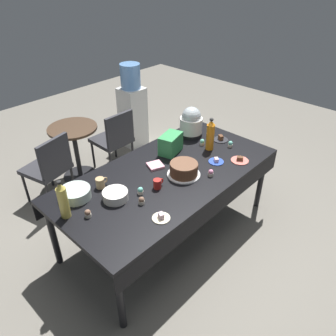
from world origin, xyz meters
TOP-DOWN VIEW (x-y plane):
  - ground at (0.00, 0.00)m, footprint 9.00×9.00m
  - potluck_table at (0.00, 0.00)m, footprint 2.20×1.10m
  - frosted_layer_cake at (0.07, -0.14)m, footprint 0.31×0.31m
  - slow_cooker at (0.73, 0.33)m, footprint 0.26×0.26m
  - glass_salad_bowl at (-0.81, 0.31)m, footprint 0.26×0.26m
  - ceramic_snack_bowl at (-0.59, 0.05)m, footprint 0.22×0.22m
  - dessert_plate_cobalt at (0.46, -0.22)m, footprint 0.15×0.15m
  - dessert_plate_cream at (-0.50, -0.40)m, footprint 0.14×0.14m
  - dessert_plate_coral at (0.64, -0.38)m, footprint 0.18×0.18m
  - dessert_plate_charcoal at (0.87, 0.02)m, footprint 0.16×0.16m
  - cupcake_rose at (0.81, -0.15)m, footprint 0.05×0.05m
  - cupcake_cocoa at (-0.49, -0.16)m, footprint 0.05×0.05m
  - cupcake_vanilla at (0.64, 0.10)m, footprint 0.05×0.05m
  - cupcake_berry at (-0.88, 0.03)m, footprint 0.05×0.05m
  - cupcake_mint at (-0.40, -0.05)m, footprint 0.05×0.05m
  - cupcake_lemon at (0.23, -0.33)m, footprint 0.05×0.05m
  - soda_bottle_ginger_ale at (-0.99, 0.16)m, footprint 0.08×0.08m
  - soda_bottle_orange_juice at (0.63, -0.01)m, footprint 0.08×0.08m
  - coffee_mug_tan at (-0.58, 0.27)m, footprint 0.12×0.08m
  - coffee_mug_red at (-0.24, -0.10)m, footprint 0.11×0.07m
  - soda_carton at (0.30, 0.24)m, footprint 0.29×0.22m
  - paper_napkin_stack at (-0.01, 0.16)m, footprint 0.18×0.18m
  - maroon_chair_left at (-0.53, 1.33)m, footprint 0.53×0.53m
  - maroon_chair_right at (0.40, 1.33)m, footprint 0.44×0.44m
  - round_cafe_table at (-0.05, 1.55)m, footprint 0.60×0.60m
  - water_cooler at (1.03, 1.68)m, footprint 0.32×0.32m

SIDE VIEW (x-z plane):
  - ground at x=0.00m, z-range 0.00..0.00m
  - maroon_chair_left at x=-0.53m, z-range 0.07..0.92m
  - maroon_chair_right at x=0.40m, z-range 0.07..0.92m
  - round_cafe_table at x=-0.05m, z-range 0.14..0.86m
  - water_cooler at x=1.03m, z-range -0.03..1.21m
  - potluck_table at x=0.00m, z-range 0.31..1.06m
  - dessert_plate_cobalt at x=0.46m, z-range 0.74..0.78m
  - dessert_plate_coral at x=0.64m, z-range 0.74..0.78m
  - paper_napkin_stack at x=-0.01m, z-range 0.75..0.77m
  - dessert_plate_cream at x=-0.50m, z-range 0.74..0.79m
  - dessert_plate_charcoal at x=0.87m, z-range 0.74..0.79m
  - cupcake_rose at x=0.81m, z-range 0.75..0.82m
  - cupcake_cocoa at x=-0.49m, z-range 0.75..0.82m
  - cupcake_vanilla at x=0.64m, z-range 0.75..0.82m
  - cupcake_berry at x=-0.88m, z-range 0.75..0.82m
  - cupcake_mint at x=-0.40m, z-range 0.75..0.82m
  - cupcake_lemon at x=0.23m, z-range 0.75..0.82m
  - ceramic_snack_bowl at x=-0.59m, z-range 0.75..0.83m
  - coffee_mug_red at x=-0.24m, z-range 0.75..0.84m
  - glass_salad_bowl at x=-0.81m, z-range 0.75..0.84m
  - coffee_mug_tan at x=-0.58m, z-range 0.75..0.84m
  - frosted_layer_cake at x=0.07m, z-range 0.75..0.88m
  - soda_carton at x=0.30m, z-range 0.75..0.95m
  - soda_bottle_ginger_ale at x=-0.99m, z-range 0.74..1.08m
  - slow_cooker at x=0.73m, z-range 0.74..1.08m
  - soda_bottle_orange_juice at x=0.63m, z-range 0.74..1.09m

